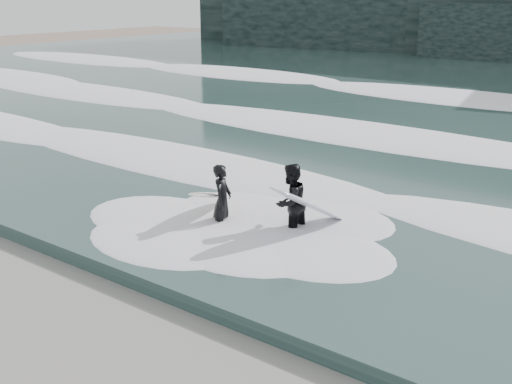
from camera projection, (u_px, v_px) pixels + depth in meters
foam_near at (380, 200)px, 14.53m from camera, size 60.00×3.20×0.20m
foam_mid at (485, 143)px, 19.81m from camera, size 60.00×4.00×0.24m
surfer_left at (219, 199)px, 13.37m from camera, size 1.25×2.00×1.53m
surfer_right at (294, 203)px, 12.95m from camera, size 1.27×2.18×1.63m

